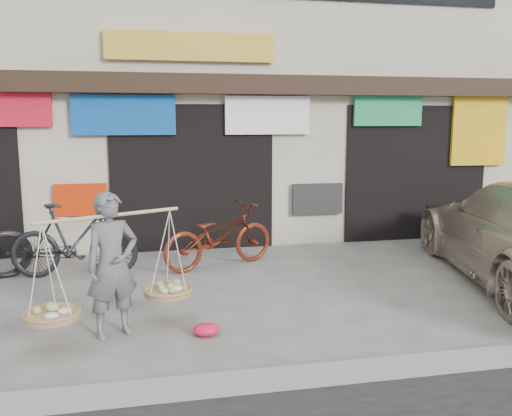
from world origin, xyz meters
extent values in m
plane|color=gray|center=(0.00, 0.00, 0.00)|extent=(70.00, 70.00, 0.00)
cube|color=gray|center=(0.00, -2.00, 0.06)|extent=(70.00, 0.25, 0.12)
cube|color=beige|center=(0.00, 6.50, 3.50)|extent=(14.00, 6.00, 7.00)
cube|color=black|center=(0.00, 3.35, 3.05)|extent=(14.00, 0.35, 0.35)
cube|color=black|center=(0.00, 3.75, 1.35)|extent=(3.00, 0.60, 2.70)
cube|color=black|center=(4.50, 3.75, 1.35)|extent=(3.00, 0.60, 2.70)
cube|color=red|center=(-3.20, 3.42, 2.60)|extent=(1.60, 0.08, 0.60)
cube|color=#0D4CA3|center=(-1.20, 3.42, 2.50)|extent=(1.80, 0.08, 0.70)
cube|color=white|center=(1.40, 3.42, 2.50)|extent=(1.60, 0.08, 0.70)
cube|color=#219453|center=(3.80, 3.42, 2.60)|extent=(1.40, 0.08, 0.60)
cube|color=gold|center=(5.80, 3.42, 2.20)|extent=(1.20, 0.08, 1.40)
cube|color=red|center=(-2.00, 3.42, 1.00)|extent=(0.90, 0.08, 0.60)
cube|color=#292929|center=(2.40, 3.42, 0.90)|extent=(1.00, 0.08, 0.60)
cube|color=gold|center=(0.00, 3.42, 3.70)|extent=(3.00, 0.08, 0.50)
imported|color=slate|center=(-1.26, -0.49, 0.82)|extent=(0.71, 0.61, 1.64)
cylinder|color=tan|center=(-1.26, -0.49, 1.38)|extent=(1.52, 0.72, 0.04)
cylinder|color=#A7804F|center=(-1.88, -0.77, 0.38)|extent=(0.56, 0.56, 0.07)
ellipsoid|color=#A5BF66|center=(-1.88, -0.77, 0.44)|extent=(0.39, 0.39, 0.10)
cylinder|color=#A7804F|center=(-0.65, -0.21, 0.38)|extent=(0.56, 0.56, 0.07)
ellipsoid|color=#A5BF66|center=(-0.65, -0.21, 0.44)|extent=(0.39, 0.39, 0.10)
imported|color=black|center=(-1.97, 2.03, 0.58)|extent=(1.97, 0.70, 1.16)
imported|color=#621F10|center=(0.29, 2.15, 0.53)|extent=(2.12, 1.41, 1.05)
cube|color=black|center=(5.30, 2.75, 0.55)|extent=(1.68, 0.49, 0.45)
cube|color=silver|center=(5.32, 2.81, 0.45)|extent=(0.44, 0.12, 0.12)
ellipsoid|color=#F2163C|center=(-0.25, -0.71, 0.07)|extent=(0.31, 0.25, 0.14)
camera|label=1|loc=(-0.87, -6.53, 2.42)|focal=38.00mm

